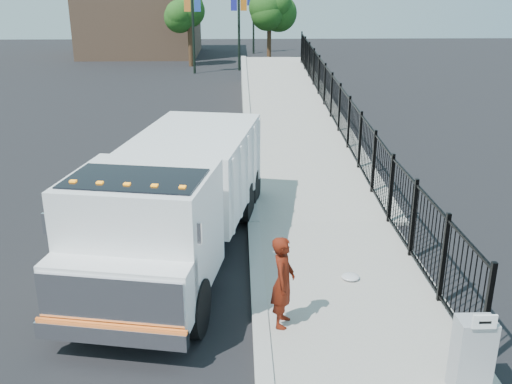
{
  "coord_description": "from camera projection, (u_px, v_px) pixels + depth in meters",
  "views": [
    {
      "loc": [
        -0.37,
        -9.73,
        5.97
      ],
      "look_at": [
        0.0,
        2.0,
        1.71
      ],
      "focal_mm": 40.0,
      "sensor_mm": 36.0,
      "label": 1
    }
  ],
  "objects": [
    {
      "name": "ground",
      "position": [
        259.0,
        308.0,
        11.19
      ],
      "size": [
        120.0,
        120.0,
        0.0
      ],
      "primitive_type": "plane",
      "color": "black",
      "rests_on": "ground"
    },
    {
      "name": "sidewalk",
      "position": [
        381.0,
        368.0,
        9.35
      ],
      "size": [
        3.55,
        12.0,
        0.12
      ],
      "primitive_type": "cube",
      "color": "#9E998E",
      "rests_on": "ground"
    },
    {
      "name": "curb",
      "position": [
        264.0,
        369.0,
        9.29
      ],
      "size": [
        0.3,
        12.0,
        0.16
      ],
      "primitive_type": "cube",
      "color": "#ADAAA3",
      "rests_on": "ground"
    },
    {
      "name": "ramp",
      "position": [
        292.0,
        123.0,
        26.29
      ],
      "size": [
        3.95,
        24.06,
        3.19
      ],
      "primitive_type": "cube",
      "rotation": [
        0.06,
        0.0,
        0.0
      ],
      "color": "#9E998E",
      "rests_on": "ground"
    },
    {
      "name": "iron_fence",
      "position": [
        339.0,
        123.0,
        22.26
      ],
      "size": [
        0.1,
        28.0,
        1.8
      ],
      "primitive_type": "cube",
      "color": "black",
      "rests_on": "ground"
    },
    {
      "name": "truck",
      "position": [
        175.0,
        196.0,
        12.63
      ],
      "size": [
        4.05,
        8.54,
        2.81
      ],
      "rotation": [
        0.0,
        0.0,
        -0.18
      ],
      "color": "black",
      "rests_on": "ground"
    },
    {
      "name": "worker",
      "position": [
        283.0,
        282.0,
        10.18
      ],
      "size": [
        0.55,
        0.71,
        1.73
      ],
      "primitive_type": "imported",
      "rotation": [
        0.0,
        0.0,
        1.33
      ],
      "color": "#581709",
      "rests_on": "sidewalk"
    },
    {
      "name": "utility_cabinet",
      "position": [
        472.0,
        356.0,
        8.54
      ],
      "size": [
        0.55,
        0.4,
        1.25
      ],
      "primitive_type": "cube",
      "color": "gray",
      "rests_on": "sidewalk"
    },
    {
      "name": "arrow_sign",
      "position": [
        485.0,
        322.0,
        8.08
      ],
      "size": [
        0.35,
        0.04,
        0.22
      ],
      "primitive_type": "cube",
      "color": "white",
      "rests_on": "utility_cabinet"
    },
    {
      "name": "debris",
      "position": [
        350.0,
        277.0,
        12.06
      ],
      "size": [
        0.38,
        0.38,
        0.1
      ],
      "primitive_type": "ellipsoid",
      "color": "silver",
      "rests_on": "sidewalk"
    },
    {
      "name": "light_pole_0",
      "position": [
        197.0,
        10.0,
        39.59
      ],
      "size": [
        3.77,
        0.22,
        8.0
      ],
      "color": "black",
      "rests_on": "ground"
    },
    {
      "name": "light_pole_1",
      "position": [
        235.0,
        9.0,
        40.99
      ],
      "size": [
        3.78,
        0.22,
        8.0
      ],
      "color": "black",
      "rests_on": "ground"
    },
    {
      "name": "light_pole_2",
      "position": [
        195.0,
        5.0,
        50.03
      ],
      "size": [
        3.77,
        0.22,
        8.0
      ],
      "color": "black",
      "rests_on": "ground"
    },
    {
      "name": "light_pole_3",
      "position": [
        250.0,
        4.0,
        51.61
      ],
      "size": [
        3.77,
        0.22,
        8.0
      ],
      "color": "black",
      "rests_on": "ground"
    },
    {
      "name": "tree_0",
      "position": [
        189.0,
        14.0,
        43.33
      ],
      "size": [
        2.61,
        2.61,
        5.3
      ],
      "color": "#382314",
      "rests_on": "ground"
    },
    {
      "name": "tree_1",
      "position": [
        269.0,
        12.0,
        46.22
      ],
      "size": [
        2.76,
        2.76,
        5.38
      ],
      "color": "#382314",
      "rests_on": "ground"
    },
    {
      "name": "tree_2",
      "position": [
        186.0,
        8.0,
        53.93
      ],
      "size": [
        3.22,
        3.22,
        5.61
      ],
      "color": "#382314",
      "rests_on": "ground"
    },
    {
      "name": "building",
      "position": [
        141.0,
        9.0,
        50.9
      ],
      "size": [
        10.0,
        10.0,
        8.0
      ],
      "primitive_type": "cube",
      "color": "#8C664C",
      "rests_on": "ground"
    }
  ]
}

